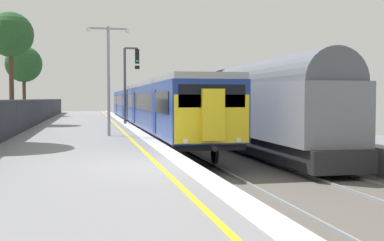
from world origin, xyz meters
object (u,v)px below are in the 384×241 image
(commuter_train_at_platform, at_px, (146,105))
(freight_train_adjacent_track, at_px, (202,103))
(background_tree_centre, at_px, (10,36))
(background_tree_right, at_px, (23,65))
(signal_gantry, at_px, (129,76))
(platform_lamp_mid, at_px, (108,71))

(commuter_train_at_platform, bearing_deg, freight_train_adjacent_track, -16.95)
(freight_train_adjacent_track, distance_m, background_tree_centre, 14.07)
(commuter_train_at_platform, height_order, background_tree_right, background_tree_right)
(signal_gantry, bearing_deg, background_tree_centre, 172.91)
(commuter_train_at_platform, height_order, signal_gantry, signal_gantry)
(freight_train_adjacent_track, height_order, background_tree_right, background_tree_right)
(freight_train_adjacent_track, bearing_deg, background_tree_centre, -179.39)
(platform_lamp_mid, bearing_deg, commuter_train_at_platform, 75.86)
(commuter_train_at_platform, xyz_separation_m, background_tree_centre, (-9.32, -1.36, 4.66))
(signal_gantry, relative_size, background_tree_right, 0.75)
(commuter_train_at_platform, xyz_separation_m, platform_lamp_mid, (-3.28, -13.03, 1.76))
(commuter_train_at_platform, relative_size, signal_gantry, 7.54)
(background_tree_centre, bearing_deg, platform_lamp_mid, -62.63)
(signal_gantry, relative_size, platform_lamp_mid, 1.04)
(background_tree_centre, distance_m, background_tree_right, 16.39)
(platform_lamp_mid, relative_size, background_tree_right, 0.72)
(background_tree_right, bearing_deg, commuter_train_at_platform, -54.83)
(commuter_train_at_platform, relative_size, freight_train_adjacent_track, 0.97)
(signal_gantry, bearing_deg, platform_lamp_mid, -99.56)
(commuter_train_at_platform, distance_m, background_tree_right, 18.69)
(signal_gantry, bearing_deg, commuter_train_at_platform, 57.63)
(commuter_train_at_platform, distance_m, background_tree_centre, 10.51)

